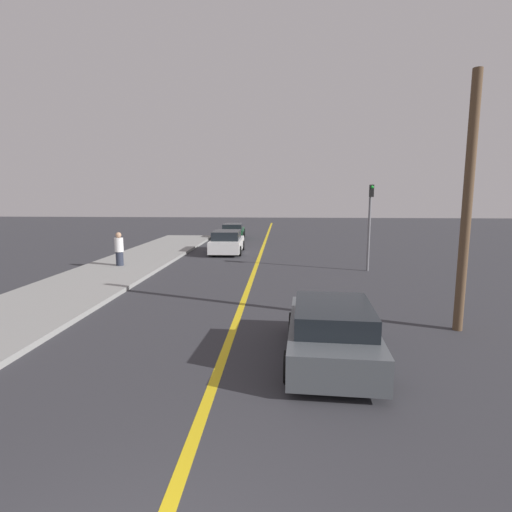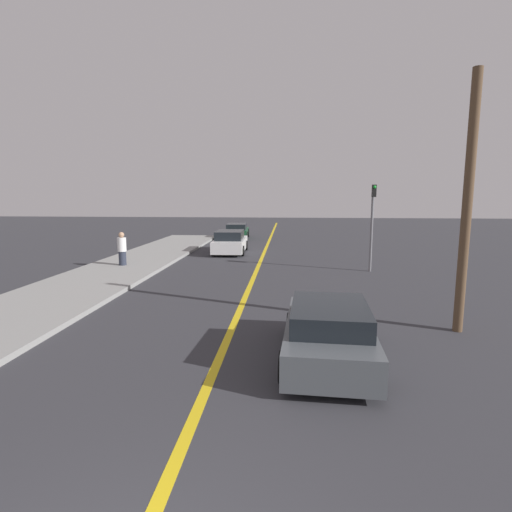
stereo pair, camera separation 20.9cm
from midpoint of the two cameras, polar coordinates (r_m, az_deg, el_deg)
The scene contains 8 objects.
road_center_line at distance 20.67m, azimuth -0.12°, elevation -1.04°, with size 0.20×60.00×0.01m.
sidewalk_left at distance 19.50m, azimuth -19.70°, elevation -1.93°, with size 3.87×30.50×0.16m.
car_near_right_lane at distance 8.82m, azimuth 10.08°, elevation -10.59°, with size 2.08×4.10×1.26m.
car_ahead_center at distance 24.35m, azimuth -4.40°, elevation 1.97°, with size 1.99×4.19×1.37m.
car_far_distant at distance 32.50m, azimuth -3.50°, elevation 3.57°, with size 2.01×4.15×1.21m.
pedestrian_far_standing at distance 20.16m, azimuth -19.24°, elevation 0.92°, with size 0.41×0.41×1.60m.
traffic_light at distance 18.98m, azimuth 15.64°, elevation 5.17°, with size 0.18×0.40×3.97m.
utility_pole at distance 11.34m, azimuth 27.46°, elevation 6.45°, with size 0.24×0.24×6.51m.
Camera 1 is at (1.25, -2.33, 3.52)m, focal length 28.00 mm.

